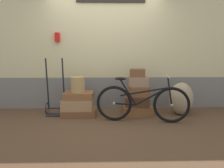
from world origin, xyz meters
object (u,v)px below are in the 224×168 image
Objects in this scene: suitcase_3 at (137,110)px; wicker_basket at (78,84)px; suitcase_6 at (139,81)px; suitcase_0 at (79,112)px; suitcase_4 at (137,101)px; suitcase_7 at (137,73)px; burlap_sack at (181,99)px; luggage_trolley at (56,101)px; suitcase_1 at (78,104)px; suitcase_5 at (139,91)px; bicycle at (142,103)px; suitcase_2 at (79,95)px.

suitcase_3 is 1.87× the size of wicker_basket.
suitcase_6 is at bearing 36.24° from suitcase_3.
suitcase_4 is at bearing -1.91° from suitcase_0.
suitcase_4 is at bearing -78.13° from suitcase_7.
suitcase_6 reaches higher than burlap_sack.
wicker_basket is 0.27× the size of luggage_trolley.
wicker_basket is at bearing 147.52° from suitcase_0.
suitcase_1 is at bearing 174.36° from suitcase_3.
suitcase_4 is at bearing -169.79° from suitcase_5.
suitcase_3 is 0.52m from bicycle.
burlap_sack is at bearing -1.73° from luggage_trolley.
suitcase_7 is at bearing 94.52° from bicycle.
suitcase_6 is at bearing 90.75° from bicycle.
bicycle reaches higher than suitcase_4.
suitcase_5 is 0.38m from suitcase_7.
suitcase_4 is 1.58× the size of suitcase_7.
suitcase_7 is 0.46× the size of burlap_sack.
suitcase_5 is 0.20m from suitcase_6.
bicycle is at bearing -153.01° from burlap_sack.
wicker_basket is at bearing 172.78° from suitcase_5.
suitcase_4 is (1.23, -0.00, 0.07)m from suitcase_1.
burlap_sack is (0.88, 0.00, -0.17)m from suitcase_5.
suitcase_2 is 1.49× the size of suitcase_5.
wicker_basket is at bearing -174.29° from suitcase_4.
suitcase_1 is at bearing -10.82° from luggage_trolley.
bicycle reaches higher than suitcase_0.
suitcase_6 is 0.18m from suitcase_7.
suitcase_6 is at bearing 2.91° from suitcase_2.
burlap_sack is at bearing -0.28° from wicker_basket.
burlap_sack is 0.39× the size of bicycle.
suitcase_1 is 1.61× the size of suitcase_6.
suitcase_6 is at bearing -1.62° from luggage_trolley.
wicker_basket is (-1.22, -0.01, -0.24)m from suitcase_7.
wicker_basket is 0.47× the size of burlap_sack.
bicycle reaches higher than suitcase_6.
suitcase_4 is 0.21m from suitcase_5.
suitcase_1 is at bearing -173.32° from suitcase_4.
suitcase_0 is 0.35m from suitcase_2.
suitcase_5 is at bearing -74.33° from suitcase_6.
luggage_trolley is at bearing 178.27° from burlap_sack.
suitcase_1 is 0.53× the size of luggage_trolley.
suitcase_5 is at bearing 89.78° from bicycle.
suitcase_1 is 1.39m from suitcase_7.
luggage_trolley is 1.74× the size of burlap_sack.
luggage_trolley is at bearing 170.67° from suitcase_5.
luggage_trolley reaches higher than suitcase_4.
suitcase_1 is 2.03× the size of suitcase_7.
suitcase_2 is 1.86× the size of wicker_basket.
suitcase_5 is 0.90m from burlap_sack.
suitcase_0 is 1.36m from bicycle.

